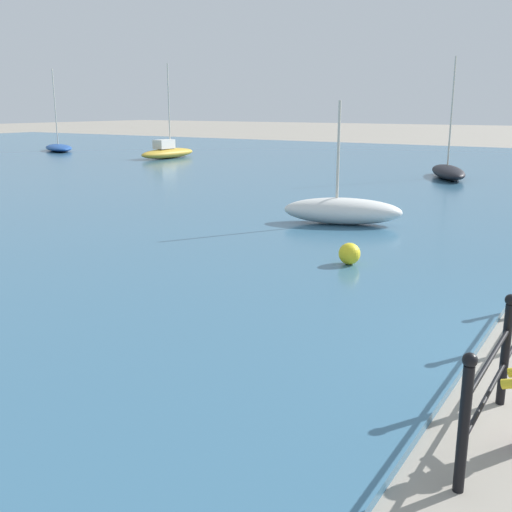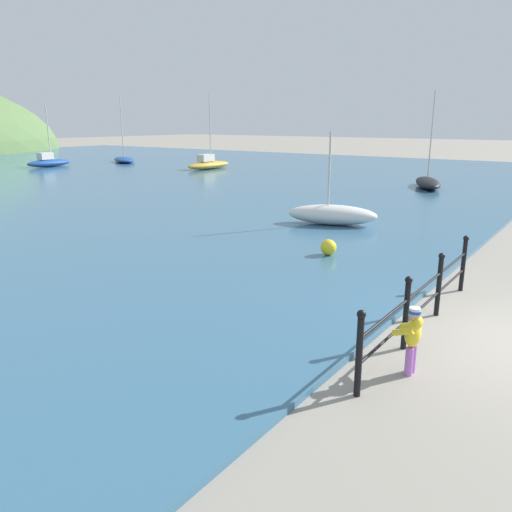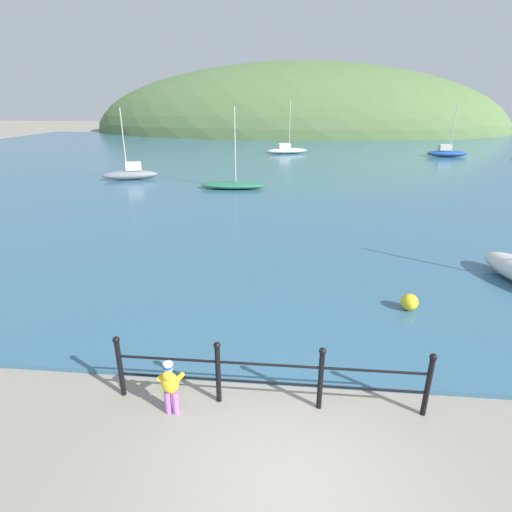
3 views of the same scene
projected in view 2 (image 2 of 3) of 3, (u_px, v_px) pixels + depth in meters
name	position (u px, v px, depth m)	size (l,w,h in m)	color
iron_railing	(424.00, 295.00, 8.47)	(5.35, 0.12, 1.21)	black
child_in_coat	(413.00, 335.00, 7.02)	(0.38, 0.37, 1.00)	#AD66C6
boat_mid_harbor	(332.00, 214.00, 16.96)	(2.01, 3.20, 3.09)	silver
boat_twin_mast	(428.00, 182.00, 26.40)	(4.10, 2.76, 4.94)	black
boat_far_left	(209.00, 164.00, 36.96)	(4.34, 1.28, 5.34)	gold
boat_blue_hull	(49.00, 162.00, 38.68)	(3.71, 1.36, 4.62)	#1E4793
boat_nearest_quay	(124.00, 159.00, 43.08)	(3.76, 4.65, 5.38)	#1E4793
mooring_buoy	(328.00, 247.00, 13.10)	(0.42, 0.42, 0.42)	yellow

